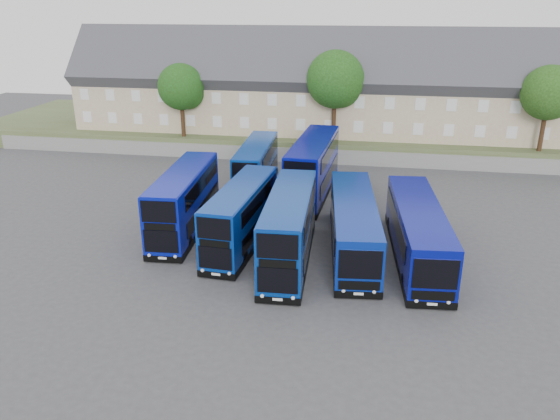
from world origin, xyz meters
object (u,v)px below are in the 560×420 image
Objects in this scene: tree_mid at (337,82)px; tree_east at (550,95)px; coach_east_a at (353,227)px; dd_front_left at (184,202)px; dd_front_mid at (241,217)px; tree_west at (183,88)px.

tree_mid is 1.12× the size of tree_east.
tree_mid is (-2.98, 22.12, 6.33)m from coach_east_a.
dd_front_left is at bearing -113.88° from tree_mid.
tree_mid is at bearing 91.88° from coach_east_a.
dd_front_mid is 7.51m from coach_east_a.
tree_mid is at bearing 1.79° from tree_west.
coach_east_a is 1.72× the size of tree_west.
dd_front_left is at bearing -71.19° from tree_west.
coach_east_a is (7.49, 0.36, -0.30)m from dd_front_mid.
tree_west is at bearing -180.00° from tree_east.
dd_front_left is 23.33m from tree_mid.
tree_mid is (4.52, 22.48, 6.03)m from dd_front_mid.
dd_front_left is 1.46× the size of tree_west.
tree_east is (29.14, 20.14, 5.23)m from dd_front_left.
coach_east_a is 28.09m from tree_east.
tree_west is 0.83× the size of tree_mid.
tree_mid is at bearing 82.45° from dd_front_mid.
dd_front_mid is at bearing 176.99° from coach_east_a.
tree_west reaches higher than coach_east_a.
dd_front_mid is at bearing -101.36° from tree_mid.
tree_east is (24.52, 21.98, 5.35)m from dd_front_mid.
tree_mid is (9.14, 20.64, 5.91)m from dd_front_left.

